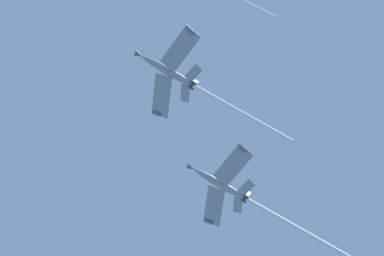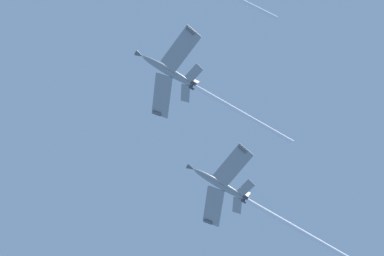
% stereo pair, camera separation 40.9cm
% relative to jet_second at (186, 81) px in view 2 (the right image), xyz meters
% --- Properties ---
extents(jet_second, '(31.70, 19.76, 16.09)m').
position_rel_jet_second_xyz_m(jet_second, '(0.00, 0.00, 0.00)').
color(jet_second, gray).
extents(jet_third, '(34.35, 19.67, 16.96)m').
position_rel_jet_second_xyz_m(jet_third, '(21.08, 11.78, -8.94)').
color(jet_third, gray).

